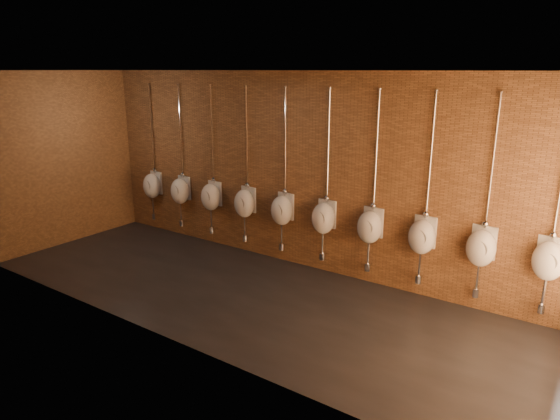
# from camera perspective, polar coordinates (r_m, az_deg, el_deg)

# --- Properties ---
(ground) EXTENTS (8.50, 8.50, 0.00)m
(ground) POSITION_cam_1_polar(r_m,az_deg,el_deg) (7.51, -4.21, -9.61)
(ground) COLOR black
(ground) RESTS_ON ground
(room_shell) EXTENTS (8.54, 3.04, 3.22)m
(room_shell) POSITION_cam_1_polar(r_m,az_deg,el_deg) (6.89, -4.55, 5.68)
(room_shell) COLOR black
(room_shell) RESTS_ON ground
(urinal_0) EXTENTS (0.42, 0.37, 2.72)m
(urinal_0) POSITION_cam_1_polar(r_m,az_deg,el_deg) (10.43, -14.39, 2.77)
(urinal_0) COLOR silver
(urinal_0) RESTS_ON ground
(urinal_1) EXTENTS (0.42, 0.37, 2.72)m
(urinal_1) POSITION_cam_1_polar(r_m,az_deg,el_deg) (9.85, -11.33, 2.21)
(urinal_1) COLOR silver
(urinal_1) RESTS_ON ground
(urinal_2) EXTENTS (0.42, 0.37, 2.72)m
(urinal_2) POSITION_cam_1_polar(r_m,az_deg,el_deg) (9.31, -7.89, 1.57)
(urinal_2) COLOR silver
(urinal_2) RESTS_ON ground
(urinal_3) EXTENTS (0.42, 0.37, 2.72)m
(urinal_3) POSITION_cam_1_polar(r_m,az_deg,el_deg) (8.80, -4.05, 0.86)
(urinal_3) COLOR silver
(urinal_3) RESTS_ON ground
(urinal_4) EXTENTS (0.42, 0.37, 2.72)m
(urinal_4) POSITION_cam_1_polar(r_m,az_deg,el_deg) (8.34, 0.24, 0.05)
(urinal_4) COLOR silver
(urinal_4) RESTS_ON ground
(urinal_5) EXTENTS (0.42, 0.37, 2.72)m
(urinal_5) POSITION_cam_1_polar(r_m,az_deg,el_deg) (7.93, 5.00, -0.84)
(urinal_5) COLOR silver
(urinal_5) RESTS_ON ground
(urinal_6) EXTENTS (0.42, 0.37, 2.72)m
(urinal_6) POSITION_cam_1_polar(r_m,az_deg,el_deg) (7.58, 10.24, -1.82)
(urinal_6) COLOR silver
(urinal_6) RESTS_ON ground
(urinal_7) EXTENTS (0.42, 0.37, 2.72)m
(urinal_7) POSITION_cam_1_polar(r_m,az_deg,el_deg) (7.31, 15.93, -2.86)
(urinal_7) COLOR silver
(urinal_7) RESTS_ON ground
(urinal_8) EXTENTS (0.42, 0.37, 2.72)m
(urinal_8) POSITION_cam_1_polar(r_m,az_deg,el_deg) (7.11, 22.01, -3.94)
(urinal_8) COLOR silver
(urinal_8) RESTS_ON ground
(urinal_9) EXTENTS (0.42, 0.37, 2.72)m
(urinal_9) POSITION_cam_1_polar(r_m,az_deg,el_deg) (7.01, 28.37, -5.02)
(urinal_9) COLOR silver
(urinal_9) RESTS_ON ground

